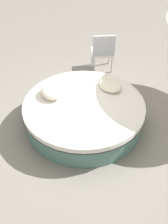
{
  "coord_description": "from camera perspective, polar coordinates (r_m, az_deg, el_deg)",
  "views": [
    {
      "loc": [
        -3.35,
        2.24,
        3.76
      ],
      "look_at": [
        0.0,
        0.0,
        0.3
      ],
      "focal_mm": 44.5,
      "sensor_mm": 36.0,
      "label": 1
    }
  ],
  "objects": [
    {
      "name": "round_bed",
      "position": [
        5.34,
        -0.0,
        -0.36
      ],
      "size": [
        2.31,
        2.31,
        0.51
      ],
      "color": "#4C726B",
      "rests_on": "ground_plane"
    },
    {
      "name": "ground_plane",
      "position": [
        5.51,
        -0.0,
        -2.41
      ],
      "size": [
        16.0,
        16.0,
        0.0
      ],
      "primitive_type": "plane",
      "color": "gray"
    },
    {
      "name": "patio_chair",
      "position": [
        6.84,
        3.92,
        12.59
      ],
      "size": [
        0.69,
        0.7,
        0.98
      ],
      "rotation": [
        0.0,
        0.0,
        4.2
      ],
      "color": "#B7B7BC",
      "rests_on": "ground_plane"
    },
    {
      "name": "throw_pillow_1",
      "position": [
        5.35,
        -6.69,
        4.12
      ],
      "size": [
        0.49,
        0.39,
        0.19
      ],
      "primitive_type": "ellipsoid",
      "color": "silver",
      "rests_on": "round_bed"
    },
    {
      "name": "throw_pillow_0",
      "position": [
        5.56,
        5.37,
        5.5
      ],
      "size": [
        0.51,
        0.4,
        0.14
      ],
      "primitive_type": "ellipsoid",
      "color": "beige",
      "rests_on": "round_bed"
    }
  ]
}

